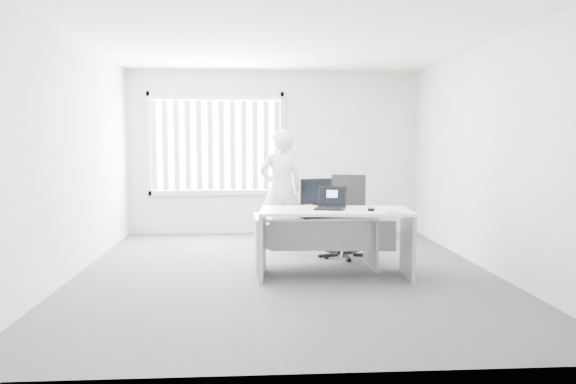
{
  "coord_description": "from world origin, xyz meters",
  "views": [
    {
      "loc": [
        -0.41,
        -6.7,
        1.59
      ],
      "look_at": [
        0.04,
        0.15,
        0.97
      ],
      "focal_mm": 35.0,
      "sensor_mm": 36.0,
      "label": 1
    }
  ],
  "objects": [
    {
      "name": "desk_near",
      "position": [
        0.57,
        -0.25,
        0.57
      ],
      "size": [
        1.8,
        0.95,
        0.8
      ],
      "rotation": [
        0.0,
        0.0,
        -0.08
      ],
      "color": "white",
      "rests_on": "ground"
    },
    {
      "name": "wall_left",
      "position": [
        -2.5,
        0.0,
        1.4
      ],
      "size": [
        0.02,
        6.0,
        2.8
      ],
      "primitive_type": "cube",
      "color": "silver",
      "rests_on": "ground"
    },
    {
      "name": "wall_back",
      "position": [
        0.0,
        3.0,
        1.4
      ],
      "size": [
        5.0,
        0.02,
        2.8
      ],
      "primitive_type": "cube",
      "color": "silver",
      "rests_on": "ground"
    },
    {
      "name": "blinds",
      "position": [
        -1.0,
        2.9,
        1.52
      ],
      "size": [
        2.2,
        0.1,
        1.5
      ],
      "primitive_type": null,
      "color": "white",
      "rests_on": "wall_back"
    },
    {
      "name": "office_chair",
      "position": [
        0.9,
        0.89,
        0.35
      ],
      "size": [
        0.82,
        0.82,
        1.13
      ],
      "rotation": [
        0.0,
        0.0,
        -0.35
      ],
      "color": "black",
      "rests_on": "ground"
    },
    {
      "name": "laptop",
      "position": [
        0.51,
        -0.24,
        0.93
      ],
      "size": [
        0.42,
        0.39,
        0.26
      ],
      "primitive_type": null,
      "rotation": [
        0.0,
        0.0,
        -0.31
      ],
      "color": "black",
      "rests_on": "desk_near"
    },
    {
      "name": "person",
      "position": [
        0.03,
        1.6,
        0.88
      ],
      "size": [
        0.7,
        0.52,
        1.76
      ],
      "primitive_type": "imported",
      "rotation": [
        0.0,
        0.0,
        3.3
      ],
      "color": "silver",
      "rests_on": "ground"
    },
    {
      "name": "keyboard",
      "position": [
        0.42,
        -0.01,
        0.69
      ],
      "size": [
        0.51,
        0.3,
        0.02
      ],
      "primitive_type": "cube",
      "rotation": [
        0.0,
        0.0,
        0.31
      ],
      "color": "black",
      "rests_on": "desk_far"
    },
    {
      "name": "window",
      "position": [
        -1.0,
        2.96,
        1.55
      ],
      "size": [
        2.32,
        0.06,
        1.76
      ],
      "primitive_type": "cube",
      "color": "#B6B7B2",
      "rests_on": "wall_back"
    },
    {
      "name": "wall_right",
      "position": [
        2.5,
        0.0,
        1.4
      ],
      "size": [
        0.02,
        6.0,
        2.8
      ],
      "primitive_type": "cube",
      "color": "silver",
      "rests_on": "ground"
    },
    {
      "name": "mouse",
      "position": [
        0.96,
        -0.39,
        0.82
      ],
      "size": [
        0.08,
        0.12,
        0.05
      ],
      "primitive_type": null,
      "rotation": [
        0.0,
        0.0,
        -0.09
      ],
      "color": "#BDBDC0",
      "rests_on": "paper_sheet"
    },
    {
      "name": "desk_far",
      "position": [
        0.37,
        0.17,
        0.49
      ],
      "size": [
        1.51,
        0.76,
        0.67
      ],
      "rotation": [
        0.0,
        0.0,
        0.04
      ],
      "color": "white",
      "rests_on": "ground"
    },
    {
      "name": "ceiling",
      "position": [
        0.0,
        0.0,
        2.8
      ],
      "size": [
        5.0,
        6.0,
        0.02
      ],
      "primitive_type": "cube",
      "color": "white",
      "rests_on": "wall_back"
    },
    {
      "name": "booklet",
      "position": [
        1.18,
        -0.55,
        0.8
      ],
      "size": [
        0.19,
        0.24,
        0.01
      ],
      "primitive_type": "cube",
      "rotation": [
        0.0,
        0.0,
        -0.13
      ],
      "color": "white",
      "rests_on": "desk_near"
    },
    {
      "name": "wall_front",
      "position": [
        0.0,
        -3.0,
        1.4
      ],
      "size": [
        5.0,
        0.02,
        2.8
      ],
      "primitive_type": "cube",
      "color": "silver",
      "rests_on": "ground"
    },
    {
      "name": "monitor",
      "position": [
        0.42,
        0.44,
        0.89
      ],
      "size": [
        0.46,
        0.26,
        0.44
      ],
      "primitive_type": null,
      "rotation": [
        0.0,
        0.0,
        0.31
      ],
      "color": "black",
      "rests_on": "desk_far"
    },
    {
      "name": "ground",
      "position": [
        0.0,
        0.0,
        0.0
      ],
      "size": [
        6.0,
        6.0,
        0.0
      ],
      "primitive_type": "plane",
      "color": "#585960",
      "rests_on": "ground"
    },
    {
      "name": "paper_sheet",
      "position": [
        0.91,
        -0.37,
        0.8
      ],
      "size": [
        0.3,
        0.23,
        0.0
      ],
      "primitive_type": "cube",
      "rotation": [
        0.0,
        0.0,
        -0.14
      ],
      "color": "silver",
      "rests_on": "desk_near"
    }
  ]
}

